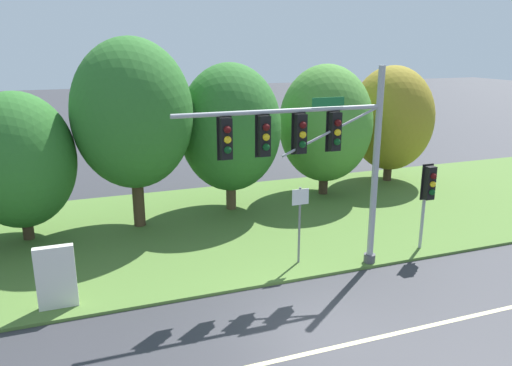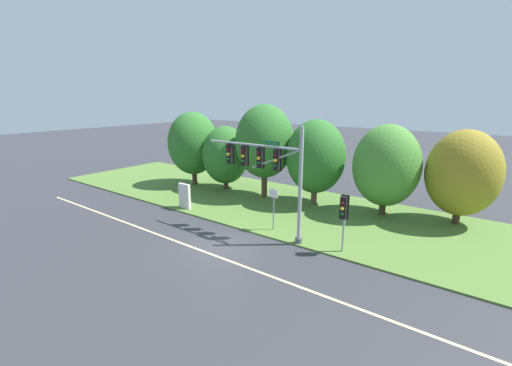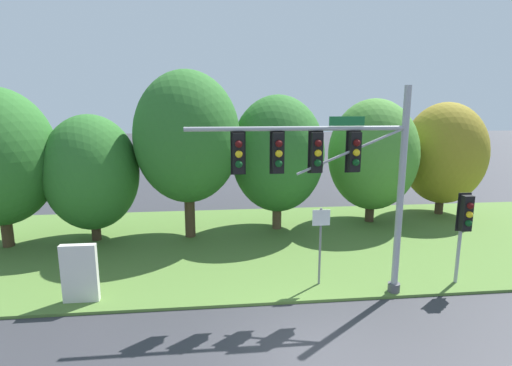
% 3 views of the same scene
% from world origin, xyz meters
% --- Properties ---
extents(ground_plane, '(160.00, 160.00, 0.00)m').
position_xyz_m(ground_plane, '(0.00, 0.00, 0.00)').
color(ground_plane, '#333338').
extents(lane_stripe, '(36.00, 0.16, 0.01)m').
position_xyz_m(lane_stripe, '(0.00, -1.20, 0.00)').
color(lane_stripe, beige).
rests_on(lane_stripe, ground).
extents(grass_verge, '(48.00, 11.50, 0.10)m').
position_xyz_m(grass_verge, '(0.00, 8.25, 0.05)').
color(grass_verge, '#517533').
rests_on(grass_verge, ground).
extents(traffic_signal_mast, '(7.00, 0.49, 6.78)m').
position_xyz_m(traffic_signal_mast, '(1.25, 2.80, 4.40)').
color(traffic_signal_mast, '#9EA0A5').
rests_on(traffic_signal_mast, grass_verge).
extents(pedestrian_signal_near_kerb, '(0.46, 0.55, 3.26)m').
position_xyz_m(pedestrian_signal_near_kerb, '(6.07, 3.11, 2.48)').
color(pedestrian_signal_near_kerb, '#9EA0A5').
rests_on(pedestrian_signal_near_kerb, grass_verge).
extents(route_sign_post, '(0.61, 0.08, 2.75)m').
position_xyz_m(route_sign_post, '(1.22, 3.65, 1.85)').
color(route_sign_post, slate).
rests_on(route_sign_post, grass_verge).
extents(tree_left_of_mast, '(4.18, 4.18, 5.78)m').
position_xyz_m(tree_left_of_mast, '(-7.87, 9.31, 3.26)').
color(tree_left_of_mast, '#423021').
rests_on(tree_left_of_mast, grass_verge).
extents(tree_behind_signpost, '(4.81, 4.81, 7.73)m').
position_xyz_m(tree_behind_signpost, '(-3.55, 9.34, 4.81)').
color(tree_behind_signpost, '#4C3823').
rests_on(tree_behind_signpost, grass_verge).
extents(tree_mid_verge, '(4.57, 4.57, 6.66)m').
position_xyz_m(tree_mid_verge, '(0.75, 10.13, 3.89)').
color(tree_mid_verge, brown).
rests_on(tree_mid_verge, grass_verge).
extents(tree_tall_centre, '(4.63, 4.63, 6.49)m').
position_xyz_m(tree_tall_centre, '(5.91, 10.83, 3.69)').
color(tree_tall_centre, '#423021').
rests_on(tree_tall_centre, grass_verge).
extents(tree_right_far, '(4.53, 4.53, 6.32)m').
position_xyz_m(tree_right_far, '(10.48, 11.87, 3.58)').
color(tree_right_far, '#423021').
rests_on(tree_right_far, grass_verge).
extents(info_kiosk, '(1.10, 0.24, 1.90)m').
position_xyz_m(info_kiosk, '(-6.67, 3.24, 1.04)').
color(info_kiosk, silver).
rests_on(info_kiosk, grass_verge).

